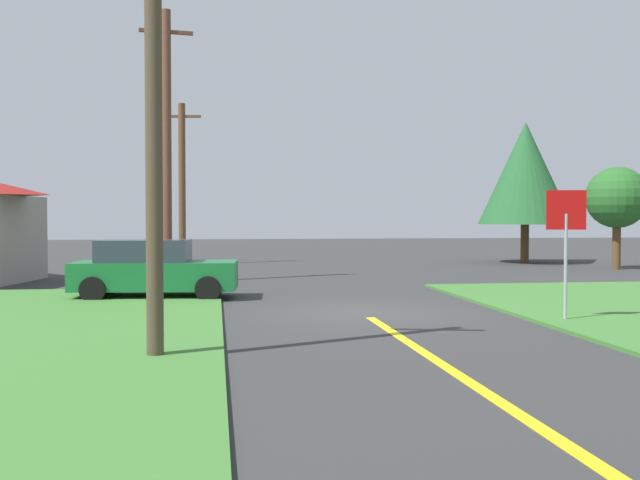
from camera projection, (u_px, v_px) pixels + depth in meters
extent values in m
plane|color=#353535|center=(361.00, 312.00, 17.37)|extent=(120.00, 120.00, 0.00)
cube|color=yellow|center=(483.00, 391.00, 9.45)|extent=(0.20, 14.00, 0.01)
cylinder|color=#9EA0A8|center=(566.00, 268.00, 15.61)|extent=(0.07, 0.07, 2.30)
cube|color=red|center=(566.00, 210.00, 15.57)|extent=(0.83, 0.18, 0.83)
cube|color=#196B33|center=(156.00, 275.00, 20.28)|extent=(4.54, 2.14, 0.76)
cube|color=#2D3842|center=(144.00, 251.00, 20.25)|extent=(2.54, 1.77, 0.60)
cylinder|color=black|center=(214.00, 283.00, 21.26)|extent=(0.70, 0.27, 0.68)
cylinder|color=black|center=(208.00, 289.00, 19.50)|extent=(0.70, 0.27, 0.68)
cylinder|color=black|center=(108.00, 284.00, 21.08)|extent=(0.70, 0.27, 0.68)
cylinder|color=black|center=(93.00, 290.00, 19.33)|extent=(0.70, 0.27, 0.68)
cylinder|color=#4E3E2E|center=(154.00, 105.00, 11.45)|extent=(0.27, 0.27, 7.93)
cylinder|color=brown|center=(167.00, 147.00, 25.03)|extent=(0.31, 0.31, 9.23)
cube|color=brown|center=(166.00, 32.00, 24.91)|extent=(1.80, 0.38, 0.12)
cylinder|color=brown|center=(182.00, 184.00, 34.79)|extent=(0.33, 0.33, 7.59)
cube|color=brown|center=(182.00, 116.00, 34.69)|extent=(1.80, 0.32, 0.12)
cylinder|color=brown|center=(616.00, 246.00, 31.73)|extent=(0.35, 0.35, 2.04)
sphere|color=#286426|center=(617.00, 197.00, 31.67)|extent=(2.63, 2.63, 2.63)
cylinder|color=brown|center=(525.00, 243.00, 36.33)|extent=(0.40, 0.40, 1.90)
cone|color=#245F2E|center=(525.00, 173.00, 36.23)|extent=(4.55, 4.55, 5.01)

